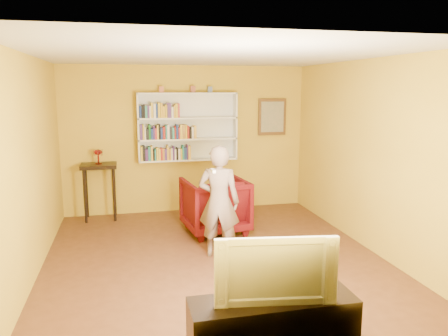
{
  "coord_description": "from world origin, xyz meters",
  "views": [
    {
      "loc": [
        -1.13,
        -5.53,
        2.29
      ],
      "look_at": [
        0.31,
        0.75,
        1.11
      ],
      "focal_mm": 35.0,
      "sensor_mm": 36.0,
      "label": 1
    }
  ],
  "objects": [
    {
      "name": "books_row_upper",
      "position": [
        -0.5,
        2.3,
        1.89
      ],
      "size": [
        0.7,
        0.19,
        0.27
      ],
      "color": "navy",
      "rests_on": "bookshelf"
    },
    {
      "name": "ruby_lustre",
      "position": [
        -1.59,
        2.25,
        1.18
      ],
      "size": [
        0.16,
        0.16,
        0.25
      ],
      "color": "maroon",
      "rests_on": "console_table"
    },
    {
      "name": "armchair",
      "position": [
        0.24,
        1.12,
        0.44
      ],
      "size": [
        1.06,
        1.08,
        0.88
      ],
      "primitive_type": "imported",
      "rotation": [
        0.0,
        0.0,
        3.27
      ],
      "color": "#40040B",
      "rests_on": "ground"
    },
    {
      "name": "framed_painting",
      "position": [
        1.65,
        2.46,
        1.75
      ],
      "size": [
        0.55,
        0.05,
        0.7
      ],
      "color": "#503417",
      "rests_on": "room_shell"
    },
    {
      "name": "ornament_left",
      "position": [
        -0.46,
        2.35,
        2.27
      ],
      "size": [
        0.08,
        0.08,
        0.11
      ],
      "primitive_type": "cube",
      "color": "#BF6036",
      "rests_on": "bookshelf"
    },
    {
      "name": "books_row_middle",
      "position": [
        -0.37,
        2.31,
        1.51
      ],
      "size": [
        1.0,
        0.19,
        0.27
      ],
      "color": "#422266",
      "rests_on": "bookshelf"
    },
    {
      "name": "tv_cabinet",
      "position": [
        0.05,
        -2.25,
        0.26
      ],
      "size": [
        1.45,
        0.43,
        0.52
      ],
      "primitive_type": "cube",
      "color": "black",
      "rests_on": "ground"
    },
    {
      "name": "bookshelf",
      "position": [
        0.0,
        2.41,
        1.59
      ],
      "size": [
        1.8,
        0.29,
        1.23
      ],
      "color": "silver",
      "rests_on": "room_shell"
    },
    {
      "name": "game_remote",
      "position": [
        -0.07,
        -0.31,
        1.28
      ],
      "size": [
        0.04,
        0.15,
        0.04
      ],
      "primitive_type": "cube",
      "color": "white",
      "rests_on": "person"
    },
    {
      "name": "person",
      "position": [
        0.08,
        0.07,
        0.77
      ],
      "size": [
        0.66,
        0.55,
        1.55
      ],
      "primitive_type": "imported",
      "rotation": [
        0.0,
        0.0,
        2.78
      ],
      "color": "#715C52",
      "rests_on": "ground"
    },
    {
      "name": "console_table",
      "position": [
        -1.59,
        2.25,
        0.82
      ],
      "size": [
        0.61,
        0.46,
        0.99
      ],
      "color": "black",
      "rests_on": "ground"
    },
    {
      "name": "ornament_centre",
      "position": [
        0.1,
        2.35,
        2.27
      ],
      "size": [
        0.09,
        0.09,
        0.12
      ],
      "primitive_type": "cube",
      "color": "brown",
      "rests_on": "bookshelf"
    },
    {
      "name": "room_shell",
      "position": [
        0.0,
        0.0,
        1.02
      ],
      "size": [
        5.3,
        5.8,
        2.88
      ],
      "color": "#4B2A18",
      "rests_on": "ground"
    },
    {
      "name": "books_row_lower",
      "position": [
        -0.42,
        2.3,
        1.13
      ],
      "size": [
        0.89,
        0.19,
        0.27
      ],
      "color": "gold",
      "rests_on": "bookshelf"
    },
    {
      "name": "television",
      "position": [
        0.05,
        -2.25,
        0.81
      ],
      "size": [
        1.03,
        0.28,
        0.59
      ],
      "primitive_type": "imported",
      "rotation": [
        0.0,
        0.0,
        -0.15
      ],
      "color": "black",
      "rests_on": "tv_cabinet"
    },
    {
      "name": "ornament_right",
      "position": [
        0.41,
        2.35,
        2.27
      ],
      "size": [
        0.08,
        0.08,
        0.11
      ],
      "primitive_type": "cube",
      "color": "slate",
      "rests_on": "bookshelf"
    }
  ]
}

